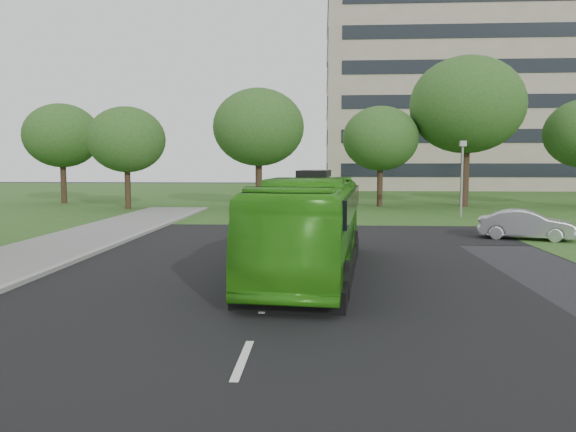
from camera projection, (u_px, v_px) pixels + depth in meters
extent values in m
plane|color=black|center=(273.00, 285.00, 15.69)|extent=(160.00, 160.00, 0.00)
cube|color=black|center=(301.00, 216.00, 35.56)|extent=(14.00, 120.00, 0.01)
cube|color=black|center=(296.00, 227.00, 29.59)|extent=(80.00, 12.00, 0.01)
cube|color=silver|center=(297.00, 225.00, 30.59)|extent=(0.15, 90.00, 0.01)
cube|color=#25511B|center=(309.00, 194.00, 60.39)|extent=(120.00, 60.00, 0.01)
cube|color=gray|center=(478.00, 94.00, 74.76)|extent=(40.00, 20.00, 25.00)
cube|color=black|center=(502.00, 83.00, 64.77)|extent=(36.80, 0.10, 23.00)
cube|color=black|center=(327.00, 95.00, 75.97)|extent=(0.10, 18.40, 23.00)
cylinder|color=black|center=(128.00, 190.00, 41.13)|extent=(0.43, 0.43, 2.83)
ellipsoid|color=#224717|center=(126.00, 140.00, 40.78)|extent=(5.61, 5.61, 4.77)
cylinder|color=black|center=(259.00, 186.00, 42.28)|extent=(0.50, 0.50, 3.31)
ellipsoid|color=#224717|center=(259.00, 127.00, 41.87)|extent=(6.81, 6.81, 5.79)
cylinder|color=black|center=(380.00, 188.00, 43.38)|extent=(0.44, 0.44, 2.92)
ellipsoid|color=#224717|center=(381.00, 138.00, 43.01)|extent=(5.81, 5.81, 4.94)
cylinder|color=black|center=(465.00, 179.00, 43.36)|extent=(0.65, 0.65, 4.32)
ellipsoid|color=#224717|center=(467.00, 105.00, 42.83)|extent=(8.69, 8.69, 7.38)
cylinder|color=black|center=(64.00, 185.00, 46.74)|extent=(0.47, 0.47, 3.15)
ellipsoid|color=#224717|center=(62.00, 136.00, 46.35)|extent=(6.18, 6.18, 5.26)
imported|color=#339717|center=(310.00, 226.00, 17.27)|extent=(3.47, 10.82, 2.96)
imported|color=silver|center=(526.00, 225.00, 24.93)|extent=(4.27, 2.64, 1.33)
cylinder|color=gray|center=(462.00, 182.00, 34.74)|extent=(0.13, 0.13, 4.46)
cube|color=gray|center=(463.00, 144.00, 34.51)|extent=(0.49, 0.46, 0.33)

